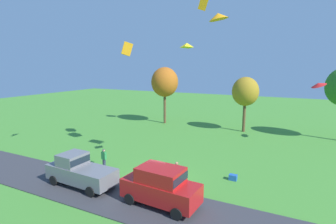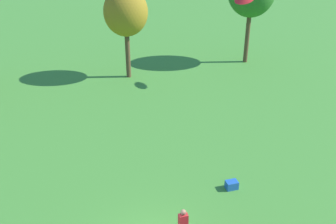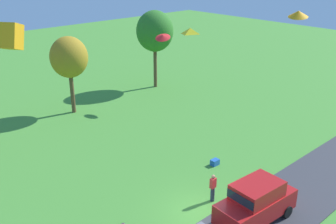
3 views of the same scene
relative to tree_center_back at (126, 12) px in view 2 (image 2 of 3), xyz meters
The scene contains 2 objects.
tree_center_back is the anchor object (origin of this frame).
cooler_box 15.80m from the tree_center_back, 82.11° to the right, with size 0.56×0.40×0.40m, color blue.
Camera 2 is at (-2.32, -10.32, 11.76)m, focal length 42.00 mm.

